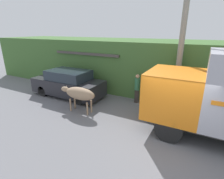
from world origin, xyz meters
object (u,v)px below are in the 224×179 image
Objects in this scene: pedestrian_on_hill at (137,87)px; utility_pole at (181,44)px; brown_cow at (79,94)px; parked_suv at (68,84)px.

pedestrian_on_hill is 0.26× the size of utility_pole.
brown_cow is at bearing -148.24° from utility_pole.
utility_pole reaches higher than brown_cow.
brown_cow is 3.35m from pedestrian_on_hill.
pedestrian_on_hill reaches higher than brown_cow.
brown_cow is 2.57m from parked_suv.
utility_pole reaches higher than pedestrian_on_hill.
parked_suv is 2.74× the size of pedestrian_on_hill.
brown_cow is 5.61m from utility_pole.
parked_suv is at bearing 142.67° from brown_cow.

